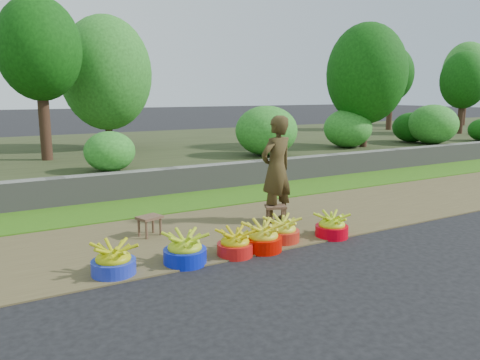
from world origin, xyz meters
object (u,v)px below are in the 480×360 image
basin_c (235,244)px  vendor_woman (276,169)px  basin_b (185,250)px  basin_e (282,231)px  basin_f (332,226)px  basin_d (263,238)px  stool_right (276,209)px  basin_a (113,261)px  stool_left (149,220)px

basin_c → vendor_woman: size_ratio=0.27×
basin_b → vendor_woman: vendor_woman is taller
basin_e → basin_f: bearing=-12.2°
basin_d → stool_right: size_ratio=1.30×
basin_a → basin_d: size_ratio=0.98×
basin_d → basin_e: basin_d is taller
basin_a → basin_e: bearing=0.8°
stool_left → stool_right: (1.98, -0.36, -0.01)m
basin_b → basin_d: (1.11, -0.06, -0.00)m
basin_c → stool_right: 1.61m
basin_c → vendor_woman: (1.37, 1.07, 0.72)m
basin_d → basin_c: bearing=179.5°
basin_a → basin_d: (1.97, -0.13, 0.00)m
basin_e → stool_left: size_ratio=1.23×
basin_c → basin_a: bearing=175.5°
basin_a → basin_c: (1.55, -0.12, -0.01)m
basin_a → basin_b: bearing=-4.6°
stool_left → stool_right: bearing=-10.2°
vendor_woman → basin_f: bearing=91.9°
stool_right → basin_e: bearing=-118.3°
basin_e → basin_b: bearing=-176.2°
basin_b → basin_d: basin_b is taller
basin_d → basin_f: basin_d is taller
basin_e → stool_right: (0.44, 0.81, 0.09)m
basin_f → stool_right: 1.04m
basin_b → basin_d: 1.11m
basin_d → stool_left: size_ratio=1.30×
basin_b → basin_d: bearing=-3.0°
basin_a → vendor_woman: size_ratio=0.30×
basin_c → stool_right: bearing=36.8°
basin_a → vendor_woman: vendor_woman is taller
basin_e → vendor_woman: vendor_woman is taller
basin_a → basin_d: bearing=-3.7°
basin_c → stool_right: basin_c is taller
stool_right → basin_a: bearing=-163.5°
basin_d → stool_right: basin_d is taller
vendor_woman → basin_e: bearing=49.3°
stool_left → vendor_woman: (2.06, -0.25, 0.62)m
basin_b → stool_right: basin_b is taller
basin_d → basin_f: size_ratio=1.08×
stool_right → vendor_woman: vendor_woman is taller
basin_d → stool_right: (0.86, 0.97, 0.08)m
basin_a → basin_f: bearing=-2.4°
basin_f → vendor_woman: 1.32m
basin_a → basin_d: 1.98m
basin_b → stool_right: size_ratio=1.33×
basin_a → vendor_woman: bearing=18.0°
basin_c → basin_f: 1.62m
basin_a → stool_right: basin_a is taller
basin_f → basin_a: bearing=177.6°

